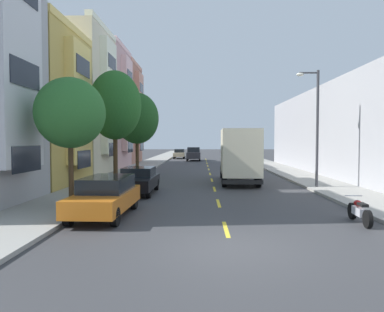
% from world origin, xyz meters
% --- Properties ---
extents(ground_plane, '(160.00, 160.00, 0.00)m').
position_xyz_m(ground_plane, '(0.00, 30.00, 0.00)').
color(ground_plane, '#38383A').
extents(sidewalk_left, '(3.20, 120.00, 0.14)m').
position_xyz_m(sidewalk_left, '(-7.10, 28.00, 0.07)').
color(sidewalk_left, '#99968E').
rests_on(sidewalk_left, ground_plane).
extents(sidewalk_right, '(3.20, 120.00, 0.14)m').
position_xyz_m(sidewalk_right, '(7.10, 28.00, 0.07)').
color(sidewalk_right, '#99968E').
rests_on(sidewalk_right, ground_plane).
extents(lane_centerline_dashes, '(0.14, 47.20, 0.01)m').
position_xyz_m(lane_centerline_dashes, '(0.00, 24.50, 0.00)').
color(lane_centerline_dashes, yellow).
rests_on(lane_centerline_dashes, ground_plane).
extents(townhouse_third_cream, '(11.17, 7.48, 12.39)m').
position_xyz_m(townhouse_third_cream, '(-13.88, 20.73, 6.00)').
color(townhouse_third_cream, beige).
rests_on(townhouse_third_cream, ground_plane).
extents(townhouse_fourth_rose, '(13.05, 7.48, 12.67)m').
position_xyz_m(townhouse_fourth_rose, '(-14.82, 28.41, 6.13)').
color(townhouse_fourth_rose, '#CC9E9E').
rests_on(townhouse_fourth_rose, ground_plane).
extents(townhouse_fifth_terracotta, '(14.37, 7.48, 12.47)m').
position_xyz_m(townhouse_fifth_terracotta, '(-15.48, 36.10, 6.03)').
color(townhouse_fifth_terracotta, '#B27560').
rests_on(townhouse_fifth_terracotta, ground_plane).
extents(apartment_block_opposite, '(10.00, 36.00, 7.31)m').
position_xyz_m(apartment_block_opposite, '(13.70, 20.00, 3.65)').
color(apartment_block_opposite, '#A8A8AD').
rests_on(apartment_block_opposite, ground_plane).
extents(street_tree_nearest, '(2.97, 2.97, 5.45)m').
position_xyz_m(street_tree_nearest, '(-6.40, 5.70, 4.07)').
color(street_tree_nearest, '#47331E').
rests_on(street_tree_nearest, sidewalk_left).
extents(street_tree_second, '(3.40, 3.40, 7.30)m').
position_xyz_m(street_tree_second, '(-6.40, 14.06, 5.18)').
color(street_tree_second, '#47331E').
rests_on(street_tree_second, sidewalk_left).
extents(street_tree_third, '(3.80, 3.80, 6.94)m').
position_xyz_m(street_tree_third, '(-6.40, 22.41, 4.83)').
color(street_tree_third, '#47331E').
rests_on(street_tree_third, sidewalk_left).
extents(street_lamp, '(1.35, 0.28, 6.90)m').
position_xyz_m(street_lamp, '(5.95, 12.13, 4.13)').
color(street_lamp, '#38383D').
rests_on(street_lamp, sidewalk_right).
extents(delivery_box_truck, '(2.64, 7.58, 3.63)m').
position_xyz_m(delivery_box_truck, '(1.79, 15.25, 2.02)').
color(delivery_box_truck, beige).
rests_on(delivery_box_truck, ground_plane).
extents(parked_hatchback_sky, '(1.79, 4.02, 1.50)m').
position_xyz_m(parked_hatchback_sky, '(4.30, 45.58, 0.76)').
color(parked_hatchback_sky, '#7A9EC6').
rests_on(parked_hatchback_sky, ground_plane).
extents(parked_sedan_black, '(1.85, 4.52, 1.43)m').
position_xyz_m(parked_sedan_black, '(-4.22, 10.05, 0.75)').
color(parked_sedan_black, black).
rests_on(parked_sedan_black, ground_plane).
extents(parked_hatchback_champagne, '(1.78, 4.02, 1.50)m').
position_xyz_m(parked_hatchback_champagne, '(-4.21, 49.16, 0.76)').
color(parked_hatchback_champagne, tan).
rests_on(parked_hatchback_champagne, ground_plane).
extents(parked_wagon_orange, '(1.94, 4.74, 1.50)m').
position_xyz_m(parked_wagon_orange, '(-4.48, 4.02, 0.80)').
color(parked_wagon_orange, orange).
rests_on(parked_wagon_orange, ground_plane).
extents(parked_sedan_silver, '(1.93, 4.55, 1.43)m').
position_xyz_m(parked_sedan_silver, '(4.35, 29.74, 0.75)').
color(parked_sedan_silver, '#B2B5BA').
rests_on(parked_sedan_silver, ground_plane).
extents(moving_charcoal_sedan, '(1.95, 4.80, 1.93)m').
position_xyz_m(moving_charcoal_sedan, '(-1.80, 43.00, 0.99)').
color(moving_charcoal_sedan, '#333338').
rests_on(moving_charcoal_sedan, ground_plane).
extents(parked_motorcycle, '(0.62, 2.05, 0.90)m').
position_xyz_m(parked_motorcycle, '(4.75, 2.99, 0.41)').
color(parked_motorcycle, black).
rests_on(parked_motorcycle, ground_plane).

